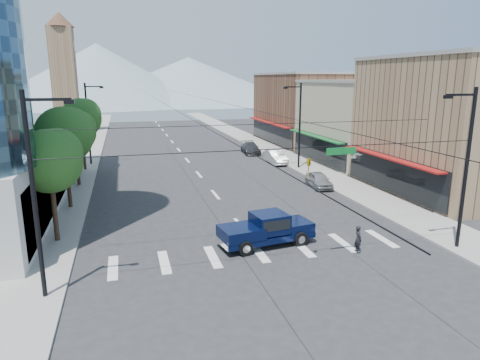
{
  "coord_description": "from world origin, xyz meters",
  "views": [
    {
      "loc": [
        -7.03,
        -19.68,
        9.4
      ],
      "look_at": [
        0.05,
        6.37,
        3.0
      ],
      "focal_mm": 32.0,
      "sensor_mm": 36.0,
      "label": 1
    }
  ],
  "objects_px": {
    "pickup_truck": "(266,229)",
    "parked_car_near": "(319,180)",
    "pedestrian": "(358,239)",
    "parked_car_far": "(250,148)",
    "parked_car_mid": "(275,157)"
  },
  "relations": [
    {
      "from": "parked_car_near",
      "to": "parked_car_far",
      "type": "relative_size",
      "value": 0.81
    },
    {
      "from": "parked_car_near",
      "to": "parked_car_mid",
      "type": "relative_size",
      "value": 0.86
    },
    {
      "from": "parked_car_mid",
      "to": "parked_car_far",
      "type": "xyz_separation_m",
      "value": [
        -0.82,
        7.17,
        -0.05
      ]
    },
    {
      "from": "parked_car_far",
      "to": "pickup_truck",
      "type": "bearing_deg",
      "value": -100.03
    },
    {
      "from": "pedestrian",
      "to": "parked_car_far",
      "type": "relative_size",
      "value": 0.32
    },
    {
      "from": "pickup_truck",
      "to": "parked_car_near",
      "type": "xyz_separation_m",
      "value": [
        8.87,
        11.64,
        -0.31
      ]
    },
    {
      "from": "pickup_truck",
      "to": "pedestrian",
      "type": "height_order",
      "value": "pickup_truck"
    },
    {
      "from": "pedestrian",
      "to": "parked_car_mid",
      "type": "distance_m",
      "value": 25.74
    },
    {
      "from": "parked_car_mid",
      "to": "parked_car_far",
      "type": "height_order",
      "value": "parked_car_mid"
    },
    {
      "from": "pedestrian",
      "to": "parked_car_near",
      "type": "distance_m",
      "value": 14.67
    },
    {
      "from": "pickup_truck",
      "to": "parked_car_far",
      "type": "xyz_separation_m",
      "value": [
        8.06,
        30.16,
        -0.28
      ]
    },
    {
      "from": "parked_car_near",
      "to": "parked_car_far",
      "type": "bearing_deg",
      "value": 98.03
    },
    {
      "from": "pickup_truck",
      "to": "parked_car_near",
      "type": "height_order",
      "value": "pickup_truck"
    },
    {
      "from": "parked_car_mid",
      "to": "pickup_truck",
      "type": "bearing_deg",
      "value": -111.05
    },
    {
      "from": "pedestrian",
      "to": "parked_car_mid",
      "type": "height_order",
      "value": "pedestrian"
    }
  ]
}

